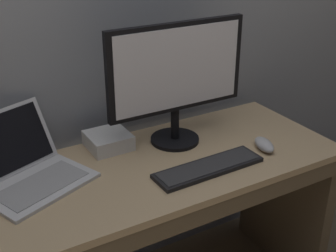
{
  "coord_description": "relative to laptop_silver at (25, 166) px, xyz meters",
  "views": [
    {
      "loc": [
        -0.67,
        -1.27,
        1.56
      ],
      "look_at": [
        0.07,
        0.0,
        0.86
      ],
      "focal_mm": 48.64,
      "sensor_mm": 36.0,
      "label": 1
    }
  ],
  "objects": [
    {
      "name": "external_drive_box",
      "position": [
        0.34,
        0.08,
        -0.03
      ],
      "size": [
        0.16,
        0.16,
        0.06
      ],
      "primitive_type": "cube",
      "rotation": [
        0.0,
        0.0,
        0.01
      ],
      "color": "silver",
      "rests_on": "desk"
    },
    {
      "name": "wired_keyboard",
      "position": [
        0.58,
        -0.25,
        -0.05
      ],
      "size": [
        0.41,
        0.12,
        0.02
      ],
      "color": "black",
      "rests_on": "desk"
    },
    {
      "name": "desk",
      "position": [
        0.42,
        -0.13,
        -0.29
      ],
      "size": [
        1.44,
        0.57,
        0.72
      ],
      "color": "tan",
      "rests_on": "ground"
    },
    {
      "name": "computer_mouse",
      "position": [
        0.85,
        -0.23,
        -0.04
      ],
      "size": [
        0.09,
        0.13,
        0.04
      ],
      "primitive_type": "ellipsoid",
      "rotation": [
        0.0,
        0.0,
        -0.27
      ],
      "color": "#B7B7BC",
      "rests_on": "desk"
    },
    {
      "name": "laptop_silver",
      "position": [
        0.0,
        0.0,
        0.0
      ],
      "size": [
        0.44,
        0.43,
        0.22
      ],
      "color": "silver",
      "rests_on": "desk"
    },
    {
      "name": "external_monitor",
      "position": [
        0.59,
        -0.01,
        0.22
      ],
      "size": [
        0.57,
        0.19,
        0.48
      ],
      "color": "black",
      "rests_on": "desk"
    }
  ]
}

